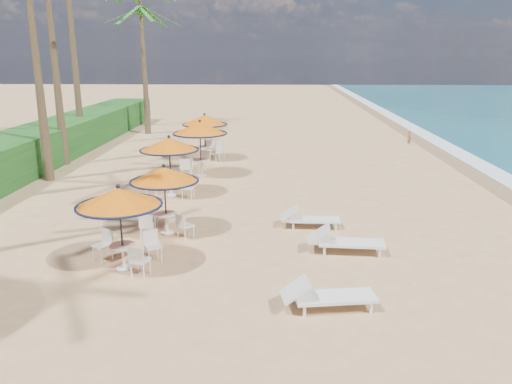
% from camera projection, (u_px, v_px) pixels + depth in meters
% --- Properties ---
extents(ground, '(160.00, 160.00, 0.00)m').
position_uv_depth(ground, '(322.00, 278.00, 12.75)').
color(ground, tan).
rests_on(ground, ground).
extents(wetsand_band, '(1.40, 140.00, 0.02)m').
position_uv_depth(wetsand_band, '(492.00, 183.00, 22.06)').
color(wetsand_band, olive).
rests_on(wetsand_band, ground).
extents(scrub_hedge, '(3.00, 40.00, 1.80)m').
position_uv_depth(scrub_hedge, '(16.00, 155.00, 23.60)').
color(scrub_hedge, '#194716').
rests_on(scrub_hedge, ground).
extents(station_0, '(2.24, 2.24, 2.33)m').
position_uv_depth(station_0, '(121.00, 207.00, 12.88)').
color(station_0, black).
rests_on(station_0, ground).
extents(station_1, '(2.16, 2.16, 2.25)m').
position_uv_depth(station_1, '(164.00, 183.00, 15.49)').
color(station_1, black).
rests_on(station_1, ground).
extents(station_2, '(2.36, 2.42, 2.46)m').
position_uv_depth(station_2, '(170.00, 152.00, 19.65)').
color(station_2, black).
rests_on(station_2, ground).
extents(station_3, '(2.52, 2.64, 2.63)m').
position_uv_depth(station_3, '(199.00, 135.00, 22.87)').
color(station_3, black).
rests_on(station_3, ground).
extents(station_4, '(2.41, 2.44, 2.51)m').
position_uv_depth(station_4, '(206.00, 126.00, 26.43)').
color(station_4, black).
rests_on(station_4, ground).
extents(lounger_near, '(2.19, 0.96, 0.76)m').
position_uv_depth(lounger_near, '(326.00, 295.00, 11.09)').
color(lounger_near, silver).
rests_on(lounger_near, ground).
extents(lounger_mid, '(2.23, 0.83, 0.79)m').
position_uv_depth(lounger_mid, '(344.00, 241.00, 14.28)').
color(lounger_mid, silver).
rests_on(lounger_mid, ground).
extents(lounger_far, '(1.96, 0.65, 0.70)m').
position_uv_depth(lounger_far, '(308.00, 218.00, 16.36)').
color(lounger_far, silver).
rests_on(lounger_far, ground).
extents(palm_6, '(5.00, 5.00, 8.45)m').
position_uv_depth(palm_6, '(141.00, 20.00, 33.50)').
color(palm_6, brown).
rests_on(palm_6, ground).
extents(person, '(0.33, 0.39, 0.91)m').
position_uv_depth(person, '(409.00, 137.00, 31.24)').
color(person, brown).
rests_on(person, ground).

